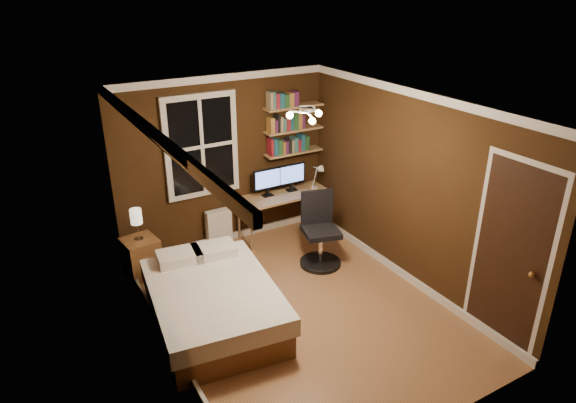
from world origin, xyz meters
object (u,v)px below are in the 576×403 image
monitor_left (267,182)px  monitor_right (292,177)px  desk (283,198)px  desk_lamp (318,176)px  bed (213,303)px  nightstand (141,257)px  office_chair (320,237)px  bedside_lamp (137,225)px  radiator (219,228)px

monitor_left → monitor_right: same height
desk → desk_lamp: size_ratio=3.23×
bed → desk_lamp: desk_lamp is taller
desk → monitor_left: size_ratio=3.15×
bed → desk_lamp: (2.35, 1.44, 0.63)m
bed → desk: (1.80, 1.54, 0.34)m
bed → desk: 2.39m
monitor_left → desk_lamp: size_ratio=1.03×
nightstand → desk: desk is taller
monitor_right → office_chair: bearing=-99.6°
bedside_lamp → desk: bedside_lamp is taller
desk_lamp → desk: bearing=169.5°
monitor_right → bedside_lamp: bearing=-176.5°
nightstand → bedside_lamp: 0.48m
desk → monitor_left: 0.37m
radiator → desk_lamp: size_ratio=1.28×
desk_lamp → nightstand: bearing=179.5°
bed → bedside_lamp: 1.60m
nightstand → monitor_right: 2.49m
bedside_lamp → radiator: size_ratio=0.77×
desk → office_chair: 1.03m
bed → radiator: bearing=71.9°
nightstand → office_chair: (2.23, -0.93, 0.13)m
monitor_right → desk_lamp: 0.40m
bed → office_chair: 1.89m
radiator → office_chair: (1.00, -1.19, 0.12)m
desk → monitor_right: bearing=20.8°
nightstand → bedside_lamp: bearing=0.0°
radiator → monitor_left: 0.98m
bed → desk_lamp: bearing=38.4°
monitor_right → office_chair: 1.20m
bedside_lamp → nightstand: bearing=0.0°
bed → office_chair: bearing=23.3°
radiator → desk: bearing=-10.3°
radiator → nightstand: bearing=-168.1°
monitor_left → radiator: bearing=171.9°
bedside_lamp → office_chair: office_chair is taller
monitor_left → monitor_right: bearing=0.0°
desk → bed: bearing=-139.4°
monitor_left → bed: bearing=-134.2°
bedside_lamp → office_chair: (2.23, -0.93, -0.35)m
monitor_left → bedside_lamp: bearing=-175.8°
desk → desk_lamp: 0.63m
radiator → bed: bearing=-115.0°
bed → radiator: bed is taller
bedside_lamp → desk_lamp: bearing=-0.5°
bedside_lamp → radiator: bearing=11.9°
bedside_lamp → monitor_right: (2.41, 0.15, 0.14)m
nightstand → office_chair: bearing=-30.6°
bedside_lamp → desk: (2.22, 0.08, -0.13)m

